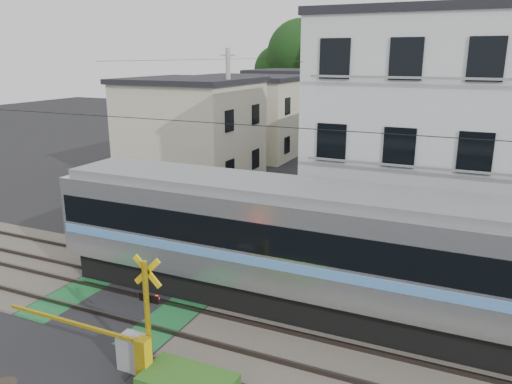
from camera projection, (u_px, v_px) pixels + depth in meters
The scene contains 11 objects.
ground at pixel (142, 290), 16.74m from camera, with size 120.00×120.00×0.00m, color black.
track_bed at pixel (142, 289), 16.73m from camera, with size 120.00×120.00×0.14m.
crossing_signal_near at pixel (134, 345), 12.32m from camera, with size 4.74×0.65×3.09m.
crossing_signal_far at pixel (144, 227), 20.79m from camera, with size 4.74×0.65×3.09m.
apartment_block at pixel (447, 130), 20.44m from camera, with size 10.20×8.36×9.30m.
houses_row at pixel (348, 114), 38.52m from camera, with size 22.07×31.35×6.80m.
tree_hill at pixel (383, 72), 57.92m from camera, with size 40.00×13.24×11.91m.
catenary at pixel (316, 207), 13.39m from camera, with size 60.00×5.04×7.00m.
utility_poles at pixel (321, 105), 36.26m from camera, with size 7.90×42.00×8.00m.
pedestrian at pixel (337, 139), 40.87m from camera, with size 0.68×0.45×1.88m, color #23242C.
weed_patches at pixel (185, 296), 15.91m from camera, with size 10.25×8.80×0.40m.
Camera 1 is at (9.83, -12.30, 7.63)m, focal length 35.00 mm.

